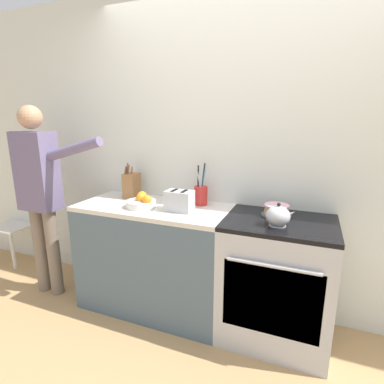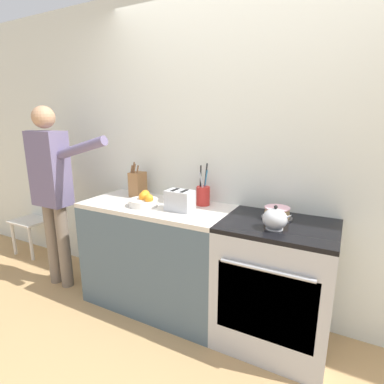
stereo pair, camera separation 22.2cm
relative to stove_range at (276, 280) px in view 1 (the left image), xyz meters
name	(u,v)px [view 1 (the left image)]	position (x,y,z in m)	size (l,w,h in m)	color
ground_plane	(222,349)	(-0.31, -0.29, -0.45)	(16.00, 16.00, 0.00)	tan
wall_back	(248,156)	(-0.31, 0.32, 0.85)	(8.00, 0.04, 2.60)	silver
counter_cabinet	(155,257)	(-0.99, 0.00, 0.00)	(1.23, 0.59, 0.91)	#4C6070
stove_range	(276,280)	(0.00, 0.00, 0.00)	(0.75, 0.62, 0.91)	#B7BABF
layer_cake	(276,210)	(-0.04, 0.11, 0.49)	(0.21, 0.21, 0.08)	#4C4C51
tea_kettle	(278,216)	(-0.01, -0.11, 0.52)	(0.19, 0.16, 0.16)	#B7BABF
knife_block	(132,185)	(-1.28, 0.15, 0.56)	(0.11, 0.14, 0.31)	olive
utensil_crock	(201,195)	(-0.64, 0.17, 0.54)	(0.11, 0.11, 0.34)	red
fruit_bowl	(142,202)	(-1.05, -0.07, 0.49)	(0.23, 0.23, 0.11)	silver
toaster	(179,201)	(-0.74, -0.05, 0.53)	(0.22, 0.14, 0.16)	#B7BABF
person_baker	(39,186)	(-2.00, -0.18, 0.56)	(0.94, 0.20, 1.69)	#7A6B5B
dining_chair	(19,219)	(-2.89, 0.26, 0.02)	(0.40, 0.40, 0.82)	silver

